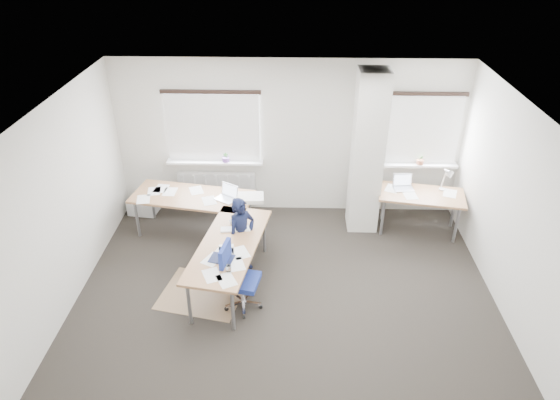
{
  "coord_description": "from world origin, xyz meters",
  "views": [
    {
      "loc": [
        0.08,
        -5.53,
        4.84
      ],
      "look_at": [
        -0.1,
        0.9,
        1.09
      ],
      "focal_mm": 32.0,
      "sensor_mm": 36.0,
      "label": 1
    }
  ],
  "objects_px": {
    "desk_main": "(213,220)",
    "desk_side": "(422,196)",
    "task_chair": "(240,290)",
    "person": "(242,236)"
  },
  "relations": [
    {
      "from": "desk_main",
      "to": "task_chair",
      "type": "xyz_separation_m",
      "value": [
        0.52,
        -1.15,
        -0.41
      ]
    },
    {
      "from": "desk_main",
      "to": "task_chair",
      "type": "height_order",
      "value": "task_chair"
    },
    {
      "from": "desk_main",
      "to": "task_chair",
      "type": "bearing_deg",
      "value": -55.7
    },
    {
      "from": "person",
      "to": "desk_main",
      "type": "bearing_deg",
      "value": 105.15
    },
    {
      "from": "task_chair",
      "to": "person",
      "type": "xyz_separation_m",
      "value": [
        -0.04,
        0.84,
        0.34
      ]
    },
    {
      "from": "task_chair",
      "to": "person",
      "type": "relative_size",
      "value": 0.82
    },
    {
      "from": "desk_main",
      "to": "desk_side",
      "type": "xyz_separation_m",
      "value": [
        3.4,
        0.86,
        -0.01
      ]
    },
    {
      "from": "desk_main",
      "to": "task_chair",
      "type": "distance_m",
      "value": 1.33
    },
    {
      "from": "task_chair",
      "to": "person",
      "type": "distance_m",
      "value": 0.91
    },
    {
      "from": "task_chair",
      "to": "desk_main",
      "type": "bearing_deg",
      "value": 124.84
    }
  ]
}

